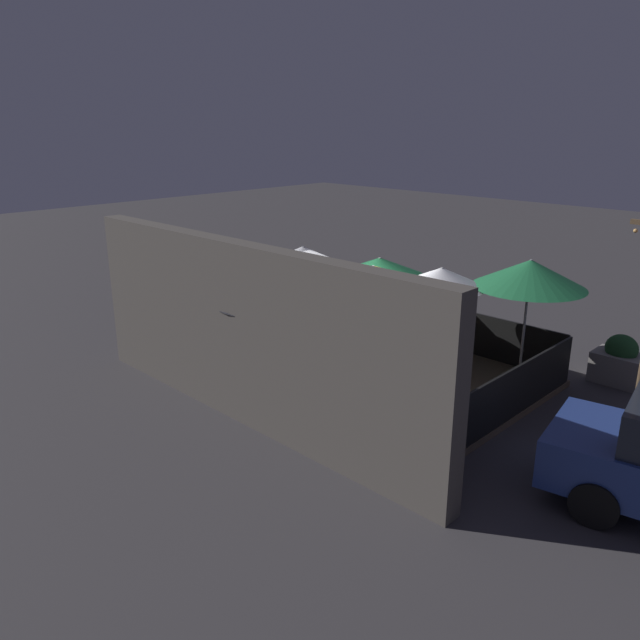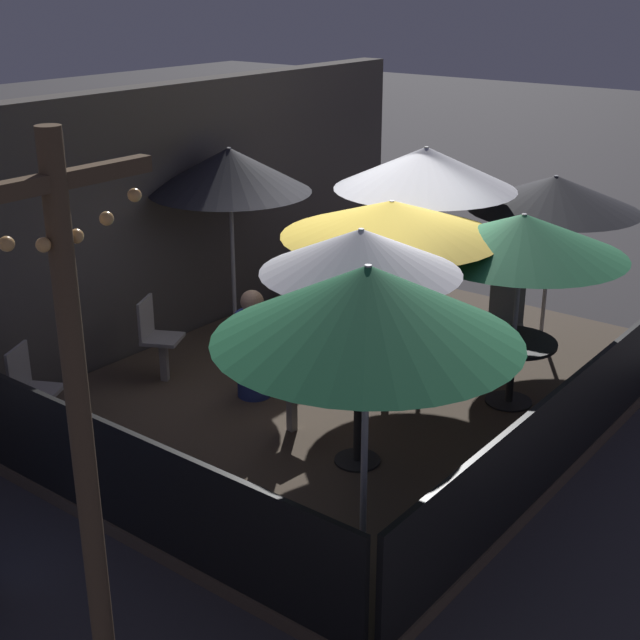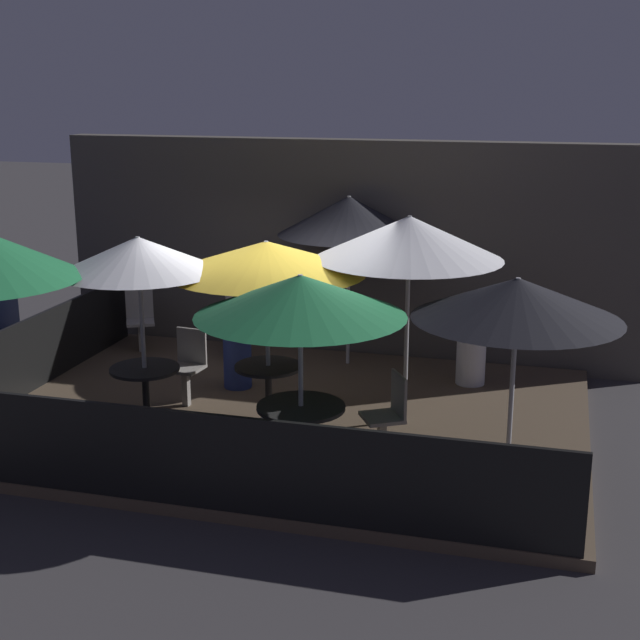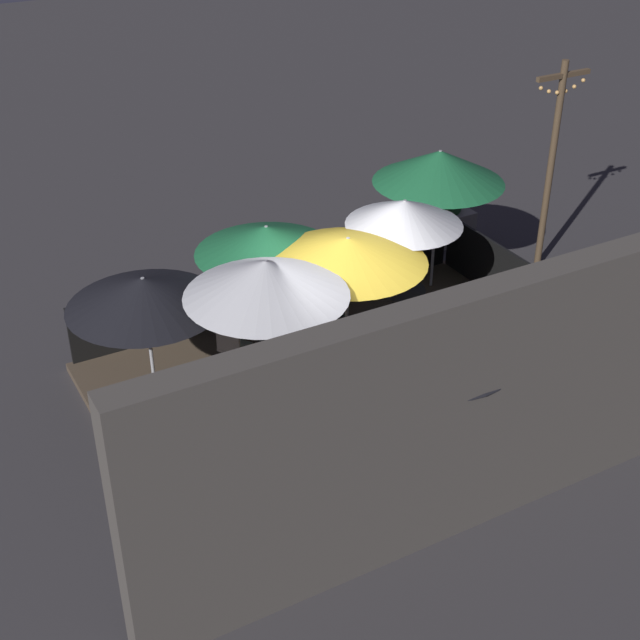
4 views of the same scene
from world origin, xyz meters
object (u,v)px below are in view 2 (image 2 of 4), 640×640
at_px(patio_umbrella_1, 391,219).
at_px(patio_umbrella_5, 426,168).
at_px(patio_umbrella_4, 555,193).
at_px(patron_0, 345,268).
at_px(patio_chair_2, 31,387).
at_px(patron_1, 253,349).
at_px(dining_table_2, 358,404).
at_px(patio_chair_3, 506,325).
at_px(patio_umbrella_2, 361,251).
at_px(patio_umbrella_0, 523,235).
at_px(dining_table_0, 512,353).
at_px(patio_chair_1, 287,381).
at_px(patio_umbrella_3, 230,170).
at_px(patio_umbrella_6, 367,303).
at_px(light_post, 84,456).
at_px(patio_chair_0, 157,336).
at_px(dining_table_1, 387,349).

bearing_deg(patio_umbrella_1, patio_umbrella_5, 19.46).
relative_size(patio_umbrella_4, patron_0, 1.77).
xyz_separation_m(patio_chair_2, patron_0, (4.88, -0.23, 0.04)).
relative_size(patio_chair_2, patron_1, 0.75).
bearing_deg(dining_table_2, patio_chair_3, -1.58).
bearing_deg(patio_umbrella_2, patio_umbrella_0, -15.49).
bearing_deg(dining_table_0, patio_umbrella_4, 15.56).
bearing_deg(patron_0, patio_umbrella_2, -74.24).
bearing_deg(dining_table_2, patio_chair_1, 83.51).
distance_m(patio_chair_2, patron_0, 4.88).
distance_m(patio_umbrella_1, patron_0, 3.31).
relative_size(patio_umbrella_0, dining_table_0, 2.34).
relative_size(patio_umbrella_2, patio_umbrella_5, 0.92).
relative_size(dining_table_0, patron_1, 0.75).
bearing_deg(patio_umbrella_2, patio_umbrella_1, 22.68).
distance_m(patio_umbrella_4, dining_table_2, 4.23).
bearing_deg(patio_umbrella_3, patio_umbrella_5, -59.55).
xyz_separation_m(patio_umbrella_1, patio_umbrella_6, (-2.61, -1.53, 0.20)).
distance_m(patio_umbrella_2, light_post, 3.70).
height_order(patio_umbrella_0, patio_umbrella_4, patio_umbrella_0).
relative_size(patio_umbrella_4, patio_chair_0, 2.18).
xyz_separation_m(patio_umbrella_0, patron_1, (-1.53, 2.26, -1.31)).
bearing_deg(patio_chair_1, patio_umbrella_0, 58.22).
xyz_separation_m(patio_umbrella_4, dining_table_1, (-2.76, 0.52, -1.24)).
bearing_deg(light_post, patio_umbrella_5, 16.63).
height_order(dining_table_2, patio_chair_1, patio_chair_1).
bearing_deg(patio_umbrella_1, patio_umbrella_4, -10.67).
bearing_deg(patron_1, patio_umbrella_4, 65.14).
relative_size(patio_chair_0, patio_chair_2, 1.06).
bearing_deg(patio_chair_3, patron_1, -67.86).
height_order(patio_umbrella_3, dining_table_0, patio_umbrella_3).
xyz_separation_m(patio_umbrella_1, light_post, (-4.89, -1.38, -0.00)).
xyz_separation_m(patio_umbrella_2, patio_chair_0, (0.11, 2.82, -1.52)).
xyz_separation_m(patio_umbrella_2, patron_0, (3.39, 2.64, -1.53)).
height_order(patio_umbrella_5, patron_1, patio_umbrella_5).
distance_m(patio_umbrella_5, dining_table_1, 2.27).
distance_m(patio_umbrella_6, dining_table_2, 2.29).
height_order(patio_chair_3, patron_1, patron_1).
xyz_separation_m(patio_umbrella_1, dining_table_2, (-1.29, -0.54, -1.39)).
xyz_separation_m(patio_umbrella_6, dining_table_0, (3.33, 0.44, -1.62)).
bearing_deg(patron_0, patio_chair_0, -115.21).
height_order(patio_umbrella_4, patron_0, patio_umbrella_4).
distance_m(patio_umbrella_1, patio_chair_2, 3.92).
bearing_deg(light_post, dining_table_2, 13.14).
bearing_deg(dining_table_1, patio_chair_1, 161.16).
relative_size(patio_umbrella_6, dining_table_2, 3.13).
bearing_deg(patio_umbrella_4, patio_umbrella_6, -169.36).
height_order(patio_umbrella_0, patio_umbrella_5, patio_umbrella_5).
xyz_separation_m(dining_table_2, patron_1, (0.47, 1.70, -0.06)).
bearing_deg(patio_umbrella_2, patio_umbrella_5, 20.96).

